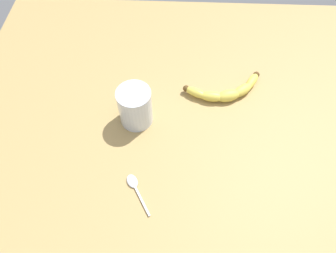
% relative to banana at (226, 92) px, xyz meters
% --- Properties ---
extents(wooden_tabletop, '(1.20, 1.20, 0.03)m').
position_rel_banana_xyz_m(wooden_tabletop, '(-0.17, 0.14, -0.03)').
color(wooden_tabletop, '#A68850').
rests_on(wooden_tabletop, ground).
extents(banana, '(0.12, 0.23, 0.03)m').
position_rel_banana_xyz_m(banana, '(0.00, 0.00, 0.00)').
color(banana, '#E0CB4C').
rests_on(banana, wooden_tabletop).
extents(smoothie_glass, '(0.09, 0.09, 0.11)m').
position_rel_banana_xyz_m(smoothie_glass, '(-0.09, 0.24, 0.04)').
color(smoothie_glass, silver).
rests_on(smoothie_glass, wooden_tabletop).
extents(teaspoon, '(0.10, 0.07, 0.01)m').
position_rel_banana_xyz_m(teaspoon, '(-0.28, 0.23, -0.01)').
color(teaspoon, silver).
rests_on(teaspoon, wooden_tabletop).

